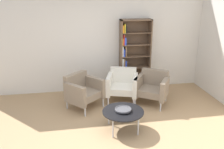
% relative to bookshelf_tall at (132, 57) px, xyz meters
% --- Properties ---
extents(ground_plane, '(8.32, 8.32, 0.00)m').
position_rel_bookshelf_tall_xyz_m(ground_plane, '(-0.86, -2.25, -0.92)').
color(ground_plane, tan).
extents(plaster_back_panel, '(6.40, 0.12, 2.90)m').
position_rel_bookshelf_tall_xyz_m(plaster_back_panel, '(-0.86, 0.21, 0.53)').
color(plaster_back_panel, silver).
rests_on(plaster_back_panel, ground_plane).
extents(bookshelf_tall, '(0.80, 0.30, 1.90)m').
position_rel_bookshelf_tall_xyz_m(bookshelf_tall, '(0.00, 0.00, 0.00)').
color(bookshelf_tall, brown).
rests_on(bookshelf_tall, ground_plane).
extents(coffee_table_low, '(0.80, 0.80, 0.40)m').
position_rel_bookshelf_tall_xyz_m(coffee_table_low, '(-0.67, -1.99, -0.55)').
color(coffee_table_low, black).
rests_on(coffee_table_low, ground_plane).
extents(decorative_bowl, '(0.32, 0.32, 0.05)m').
position_rel_bookshelf_tall_xyz_m(decorative_bowl, '(-0.67, -1.99, -0.49)').
color(decorative_bowl, '#4C4C51').
rests_on(decorative_bowl, coffee_table_low).
extents(armchair_corner_red, '(0.95, 0.95, 0.78)m').
position_rel_bookshelf_tall_xyz_m(armchair_corner_red, '(-1.37, -0.87, -0.51)').
color(armchair_corner_red, gray).
rests_on(armchair_corner_red, ground_plane).
extents(armchair_near_window, '(0.87, 0.83, 0.78)m').
position_rel_bookshelf_tall_xyz_m(armchair_near_window, '(-0.40, -0.65, -0.51)').
color(armchair_near_window, white).
rests_on(armchair_near_window, ground_plane).
extents(armchair_by_bookshelf, '(0.94, 0.92, 0.78)m').
position_rel_bookshelf_tall_xyz_m(armchair_by_bookshelf, '(0.27, -0.93, -0.51)').
color(armchair_by_bookshelf, gray).
rests_on(armchair_by_bookshelf, ground_plane).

